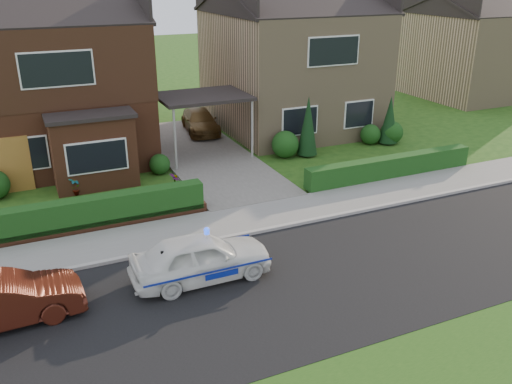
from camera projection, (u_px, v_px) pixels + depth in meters
ground at (337, 272)px, 14.88m from camera, size 120.00×120.00×0.00m
road at (337, 272)px, 14.88m from camera, size 60.00×6.00×0.02m
kerb at (286, 226)px, 17.43m from camera, size 60.00×0.16×0.12m
sidewalk at (272, 214)px, 18.32m from camera, size 60.00×2.00×0.10m
driveway at (205, 155)px, 24.14m from camera, size 3.80×12.00×0.12m
house_left at (50, 69)px, 22.97m from camera, size 7.50×9.53×7.25m
house_right at (291, 56)px, 27.51m from camera, size 7.50×8.06×7.25m
carport_link at (203, 98)px, 23.12m from camera, size 3.80×3.00×2.77m
dwarf_wall at (90, 227)px, 17.08m from camera, size 7.70×0.25×0.36m
hedge_left at (90, 230)px, 17.28m from camera, size 7.50×0.55×0.90m
hedge_right at (389, 178)px, 21.60m from camera, size 7.50×0.55×0.80m
shrub_left_mid at (121, 166)px, 20.96m from camera, size 1.32×1.32×1.32m
shrub_left_near at (160, 164)px, 21.91m from camera, size 0.84×0.84×0.84m
shrub_right_near at (285, 144)px, 23.80m from camera, size 1.20×1.20×1.20m
shrub_right_mid at (370, 134)px, 25.68m from camera, size 0.96×0.96×0.96m
shrub_right_far at (392, 132)px, 25.78m from camera, size 1.08×1.08×1.08m
conifer_a at (308, 128)px, 23.75m from camera, size 0.90×0.90×2.60m
conifer_b at (389, 121)px, 25.49m from camera, size 0.90×0.90×2.20m
neighbour_right at (471, 55)px, 34.99m from camera, size 6.50×7.00×5.20m
police_car at (201, 258)px, 14.32m from camera, size 3.45×3.76×1.44m
driveway_car at (200, 121)px, 27.25m from camera, size 1.99×3.89×1.08m
street_car at (1, 302)px, 12.49m from camera, size 1.40×3.70×1.20m
potted_plant_a at (75, 186)px, 19.79m from camera, size 0.47×0.39×0.77m
potted_plant_b at (83, 182)px, 20.26m from camera, size 0.48×0.47×0.68m
potted_plant_c at (175, 185)px, 19.72m from camera, size 0.58×0.58×0.86m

